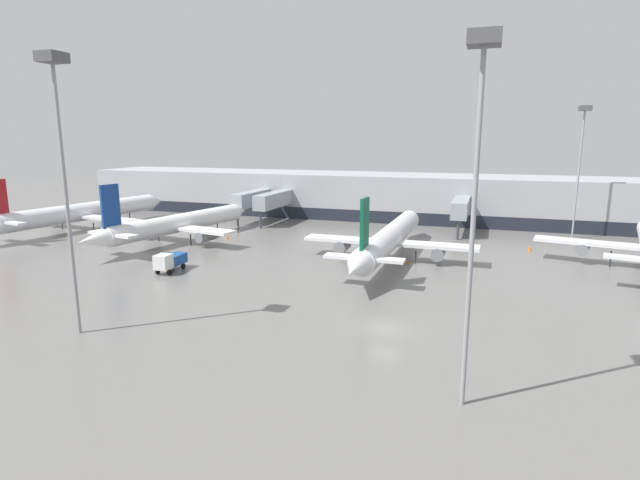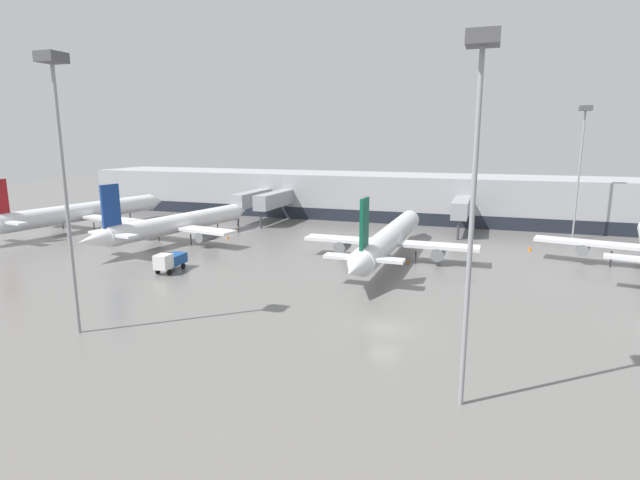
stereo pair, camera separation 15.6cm
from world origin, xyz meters
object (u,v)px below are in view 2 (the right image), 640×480
Objects in this scene: apron_light_mast_2 at (583,137)px; parked_jet_2 at (81,212)px; service_truck_0 at (170,261)px; apron_light_mast_4 at (478,127)px; traffic_cone_1 at (228,237)px; traffic_cone_2 at (408,262)px; apron_light_mast_5 at (58,123)px; parked_jet_4 at (389,238)px; traffic_cone_3 at (530,248)px; parked_jet_1 at (176,224)px.

parked_jet_2 is at bearing -166.50° from apron_light_mast_2.
service_truck_0 is 0.23× the size of apron_light_mast_4.
traffic_cone_1 is 1.16× the size of traffic_cone_2.
parked_jet_2 is at bearing 133.77° from apron_light_mast_5.
parked_jet_4 is 70.19× the size of traffic_cone_2.
traffic_cone_1 is (-27.99, 5.60, -2.66)m from parked_jet_4.
traffic_cone_3 is (18.65, 12.39, -2.59)m from parked_jet_4.
traffic_cone_1 is at bearing 101.42° from apron_light_mast_5.
parked_jet_2 is 60.18m from traffic_cone_2.
traffic_cone_1 is 31.64m from traffic_cone_2.
apron_light_mast_4 is at bearing -2.79° from apron_light_mast_5.
service_truck_0 is at bearing 149.93° from apron_light_mast_4.
service_truck_0 is 25.67m from apron_light_mast_5.
apron_light_mast_2 reaches higher than traffic_cone_3.
service_truck_0 is 0.24× the size of apron_light_mast_2.
parked_jet_2 is 61.14× the size of traffic_cone_1.
apron_light_mast_2 is (22.99, 25.53, 16.23)m from traffic_cone_2.
apron_light_mast_2 is 61.74m from apron_light_mast_4.
parked_jet_2 is at bearing 86.25° from parked_jet_4.
traffic_cone_3 reaches higher than traffic_cone_2.
traffic_cone_1 is at bearing 79.28° from parked_jet_4.
parked_jet_4 is 28.66m from traffic_cone_1.
parked_jet_2 is 55.41m from apron_light_mast_5.
traffic_cone_2 is at bearing 113.54° from service_truck_0.
apron_light_mast_2 is (53.86, 18.61, 16.18)m from traffic_cone_1.
traffic_cone_1 is at bearing -160.94° from apron_light_mast_2.
parked_jet_1 is 54.19m from traffic_cone_3.
traffic_cone_2 is (2.88, -1.33, -2.71)m from parked_jet_4.
traffic_cone_1 is at bearing -79.13° from parked_jet_2.
service_truck_0 is at bearing -137.65° from parked_jet_1.
apron_light_mast_5 is (-22.80, -33.03, 17.18)m from traffic_cone_2.
apron_light_mast_4 is at bearing -46.26° from traffic_cone_1.
traffic_cone_3 is 62.96m from apron_light_mast_5.
apron_light_mast_4 is at bearing -98.18° from traffic_cone_3.
parked_jet_4 reaches higher than service_truck_0.
traffic_cone_2 is at bearing -138.99° from traffic_cone_3.
apron_light_mast_4 is at bearing -103.26° from apron_light_mast_2.
traffic_cone_2 is at bearing -132.00° from apron_light_mast_2.
parked_jet_4 is at bearing 118.46° from service_truck_0.
service_truck_0 is 44.73m from apron_light_mast_4.
apron_light_mast_5 reaches higher than apron_light_mast_2.
apron_light_mast_5 is (-45.79, -58.56, 0.95)m from apron_light_mast_2.
parked_jet_2 is at bearing 149.65° from apron_light_mast_4.
parked_jet_4 is 7.76× the size of service_truck_0.
apron_light_mast_2 reaches higher than parked_jet_4.
apron_light_mast_4 is (-6.94, -48.28, 16.54)m from traffic_cone_3.
apron_light_mast_4 is (45.85, -36.30, 13.90)m from parked_jet_1.
traffic_cone_2 is at bearing 104.33° from apron_light_mast_4.
service_truck_0 reaches higher than traffic_cone_1.
apron_light_mast_5 reaches higher than traffic_cone_1.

